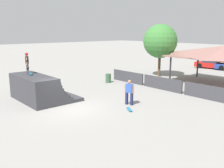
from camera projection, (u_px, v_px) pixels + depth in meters
The scene contains 10 objects.
ground_plane at pixel (69, 109), 16.03m from camera, with size 160.00×160.00×0.00m, color gray.
quarter_pipe_ramp at pixel (38, 89), 17.82m from camera, with size 4.58×3.56×1.82m.
skater_on_deck at pixel (27, 62), 17.97m from camera, with size 0.65×0.42×1.55m.
skateboard_on_deck at pixel (31, 74), 17.81m from camera, with size 0.79×0.39×0.09m.
bystander_walking at pixel (129, 91), 16.69m from camera, with size 0.68×0.37×1.71m.
skateboard_on_ground at pixel (129, 109), 15.70m from camera, with size 0.78×0.57×0.09m.
barrier_fence at pixel (162, 84), 21.07m from camera, with size 12.23×0.12×1.05m.
tree_far_back at pixel (160, 41), 26.55m from camera, with size 3.60×3.60×5.61m.
trash_bin at pixel (108, 78), 23.97m from camera, with size 0.52×0.52×0.85m, color #385B3D.
parked_car_red at pixel (211, 64), 32.92m from camera, with size 4.22×2.21×1.27m.
Camera 1 is at (13.41, -7.95, 4.92)m, focal length 40.00 mm.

